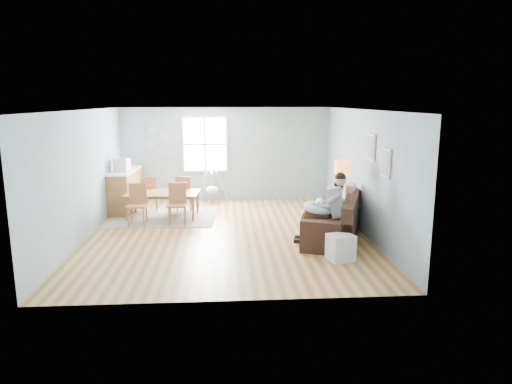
{
  "coord_description": "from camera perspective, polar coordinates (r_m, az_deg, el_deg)",
  "views": [
    {
      "loc": [
        -0.02,
        -9.76,
        2.89
      ],
      "look_at": [
        0.62,
        -0.38,
        1.0
      ],
      "focal_mm": 32.0,
      "sensor_mm": 36.0,
      "label": 1
    }
  ],
  "objects": [
    {
      "name": "pictures",
      "position": [
        9.26,
        15.0,
        4.54
      ],
      "size": [
        0.05,
        1.34,
        0.74
      ],
      "color": "silver",
      "rests_on": "room"
    },
    {
      "name": "counter",
      "position": [
        12.77,
        -15.93,
        0.36
      ],
      "size": [
        0.63,
        1.95,
        1.08
      ],
      "color": "brown",
      "rests_on": "room"
    },
    {
      "name": "sofa",
      "position": [
        9.82,
        9.93,
        -3.93
      ],
      "size": [
        1.71,
        2.5,
        0.93
      ],
      "color": "black",
      "rests_on": "room"
    },
    {
      "name": "chair_ne",
      "position": [
        12.18,
        -8.95,
        0.12
      ],
      "size": [
        0.5,
        0.5,
        0.95
      ],
      "color": "brown",
      "rests_on": "rug"
    },
    {
      "name": "baby_swing",
      "position": [
        13.08,
        -5.53,
        0.34
      ],
      "size": [
        1.0,
        1.01,
        0.89
      ],
      "color": "#BCBCC1",
      "rests_on": "room"
    },
    {
      "name": "father",
      "position": [
        9.4,
        8.93,
        -1.65
      ],
      "size": [
        1.1,
        0.66,
        1.48
      ],
      "color": "gray",
      "rests_on": "sofa"
    },
    {
      "name": "nursing_pillow",
      "position": [
        9.44,
        7.87,
        -1.97
      ],
      "size": [
        0.84,
        0.83,
        0.26
      ],
      "primitive_type": "torus",
      "rotation": [
        0.0,
        0.14,
        -0.39
      ],
      "color": "#A1B5CA",
      "rests_on": "father"
    },
    {
      "name": "window",
      "position": [
        13.29,
        -6.39,
        5.95
      ],
      "size": [
        1.32,
        0.08,
        1.62
      ],
      "color": "silver",
      "rests_on": "room"
    },
    {
      "name": "floor_lamp",
      "position": [
        9.96,
        10.72,
        2.27
      ],
      "size": [
        0.33,
        0.33,
        1.63
      ],
      "color": "black",
      "rests_on": "room"
    },
    {
      "name": "beige_pillow",
      "position": [
        10.26,
        11.73,
        -0.44
      ],
      "size": [
        0.34,
        0.54,
        0.52
      ],
      "primitive_type": "cube",
      "rotation": [
        0.0,
        0.0,
        -0.41
      ],
      "color": "tan",
      "rests_on": "sofa"
    },
    {
      "name": "rug",
      "position": [
        11.74,
        -11.5,
        -3.08
      ],
      "size": [
        2.7,
        2.1,
        0.01
      ],
      "primitive_type": "cube",
      "rotation": [
        0.0,
        0.0,
        -0.04
      ],
      "color": "gray",
      "rests_on": "room"
    },
    {
      "name": "toddler",
      "position": [
        9.93,
        9.68,
        -0.98
      ],
      "size": [
        0.65,
        0.46,
        0.96
      ],
      "color": "silver",
      "rests_on": "sofa"
    },
    {
      "name": "green_throw",
      "position": [
        10.5,
        9.96,
        -1.46
      ],
      "size": [
        1.22,
        1.1,
        0.04
      ],
      "primitive_type": "cube",
      "rotation": [
        0.0,
        0.0,
        -0.22
      ],
      "color": "#125115",
      "rests_on": "sofa"
    },
    {
      "name": "wall_plates",
      "position": [
        13.42,
        -12.44,
        6.58
      ],
      "size": [
        0.67,
        0.02,
        0.66
      ],
      "color": "#92A3AF",
      "rests_on": "room"
    },
    {
      "name": "chair_nw",
      "position": [
        12.34,
        -13.19,
        0.07
      ],
      "size": [
        0.45,
        0.45,
        0.94
      ],
      "color": "brown",
      "rests_on": "rug"
    },
    {
      "name": "room",
      "position": [
        9.77,
        -3.8,
        8.6
      ],
      "size": [
        8.4,
        9.4,
        3.9
      ],
      "color": "brown"
    },
    {
      "name": "storage_cube",
      "position": [
        8.56,
        10.47,
        -6.85
      ],
      "size": [
        0.53,
        0.49,
        0.48
      ],
      "color": "white",
      "rests_on": "room"
    },
    {
      "name": "monitor",
      "position": [
        12.3,
        -16.43,
        3.25
      ],
      "size": [
        0.41,
        0.4,
        0.34
      ],
      "color": "#BCBCC1",
      "rests_on": "counter"
    },
    {
      "name": "infant",
      "position": [
        9.46,
        7.92,
        -1.35
      ],
      "size": [
        0.24,
        0.43,
        0.16
      ],
      "color": "silver",
      "rests_on": "nursing_pillow"
    },
    {
      "name": "chair_sw",
      "position": [
        11.1,
        -14.6,
        -1.15
      ],
      "size": [
        0.44,
        0.44,
        0.97
      ],
      "color": "brown",
      "rests_on": "rug"
    },
    {
      "name": "chair_se",
      "position": [
        10.92,
        -9.81,
        -1.11
      ],
      "size": [
        0.45,
        0.45,
        0.98
      ],
      "color": "brown",
      "rests_on": "rug"
    },
    {
      "name": "dining_table",
      "position": [
        11.67,
        -11.56,
        -1.6
      ],
      "size": [
        1.87,
        1.14,
        0.63
      ],
      "primitive_type": "imported",
      "rotation": [
        0.0,
        0.0,
        -0.07
      ],
      "color": "brown",
      "rests_on": "rug"
    }
  ]
}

